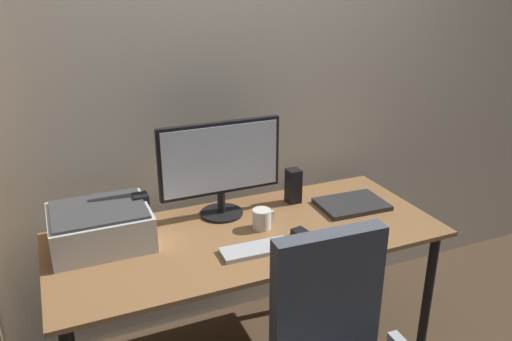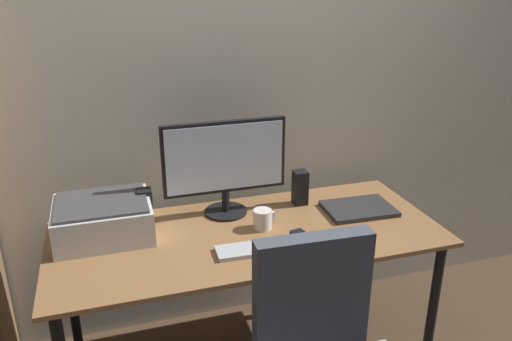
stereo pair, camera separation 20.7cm
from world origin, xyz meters
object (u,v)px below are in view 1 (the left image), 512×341
Objects in this scene: coffee_mug at (262,219)px; keyboard at (256,249)px; speaker_right at (293,186)px; monitor at (220,163)px; laptop at (352,204)px; speaker_left at (142,212)px; mouse at (302,235)px; printer at (100,226)px; desk at (248,249)px.

keyboard is at bearing -120.58° from coffee_mug.
keyboard is at bearing -134.22° from speaker_right.
coffee_mug is (0.10, 0.18, 0.04)m from keyboard.
keyboard is 0.21m from coffee_mug.
keyboard is at bearing -87.95° from monitor.
laptop is at bearing -15.38° from monitor.
speaker_left is at bearing 180.00° from speaker_right.
mouse is 0.38m from speaker_right.
laptop is (0.49, 0.03, -0.03)m from coffee_mug.
speaker_right is at bearing 58.62° from mouse.
keyboard is 0.65m from printer.
keyboard is 3.02× the size of mouse.
coffee_mug reaches higher than mouse.
monitor reaches higher than desk.
desk is 2.97× the size of monitor.
coffee_mug is 0.24× the size of printer.
coffee_mug is at bearing -173.90° from laptop.
monitor is 0.45m from keyboard.
speaker_right is (-0.24, 0.16, 0.07)m from laptop.
desk is 9.94× the size of speaker_left.
keyboard is at bearing -29.27° from printer.
speaker_left is (-0.61, 0.34, 0.07)m from mouse.
speaker_left is (-0.38, 0.37, 0.08)m from keyboard.
printer is (-0.56, 0.32, 0.07)m from keyboard.
coffee_mug is at bearing 12.90° from desk.
speaker_left is 0.43× the size of printer.
coffee_mug is at bearing -59.47° from monitor.
printer is at bearing -164.57° from speaker_left.
monitor is 5.93× the size of mouse.
monitor is 3.35× the size of speaker_left.
printer is (-0.60, 0.16, 0.16)m from desk.
desk is at bearing -147.49° from speaker_right.
keyboard is (0.01, -0.37, -0.25)m from monitor.
speaker_left reaches higher than coffee_mug.
monitor is at bearing 5.99° from printer.
speaker_right is at bearing 37.04° from coffee_mug.
mouse is 0.70m from speaker_left.
printer is (-0.79, 0.29, 0.06)m from mouse.
mouse is 0.20m from coffee_mug.
keyboard is (-0.03, -0.16, 0.09)m from desk.
speaker_right is at bearing 3.11° from printer.
desk is at bearing -167.10° from coffee_mug.
speaker_right is (0.36, 0.37, 0.08)m from keyboard.
keyboard is 0.91× the size of laptop.
monitor is 3.35× the size of speaker_right.
printer reaches higher than laptop.
coffee_mug is at bearing -11.90° from printer.
monitor reaches higher than printer.
printer is (-0.55, -0.06, -0.18)m from monitor.
keyboard is 0.63m from laptop.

